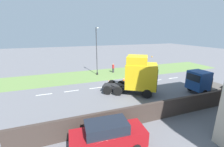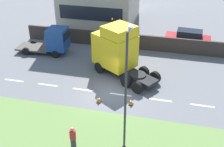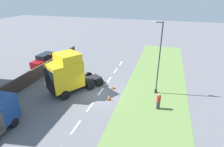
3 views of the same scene
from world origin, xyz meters
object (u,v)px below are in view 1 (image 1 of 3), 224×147
at_px(traffic_cone_lead, 124,79).
at_px(parked_car, 108,136).
at_px(lamp_post, 97,53).
at_px(flatbed_truck, 201,82).
at_px(lorry_cab, 139,75).
at_px(traffic_cone_trailing, 109,81).
at_px(pedestrian, 113,68).

bearing_deg(traffic_cone_lead, parked_car, -28.53).
height_order(lamp_post, traffic_cone_lead, lamp_post).
bearing_deg(parked_car, flatbed_truck, 113.58).
bearing_deg(lamp_post, lorry_cab, 15.30).
height_order(lorry_cab, traffic_cone_trailing, lorry_cab).
xyz_separation_m(flatbed_truck, pedestrian, (-12.43, -6.62, -0.63)).
bearing_deg(parked_car, pedestrian, 162.35).
height_order(pedestrian, traffic_cone_lead, pedestrian).
bearing_deg(lorry_cab, parked_car, -8.04).
bearing_deg(pedestrian, flatbed_truck, 28.04).
bearing_deg(traffic_cone_trailing, parked_car, -19.09).
xyz_separation_m(traffic_cone_lead, traffic_cone_trailing, (0.27, -2.49, 0.00)).
xyz_separation_m(lamp_post, traffic_cone_lead, (4.57, 2.92, -3.47)).
bearing_deg(pedestrian, traffic_cone_lead, -2.19).
bearing_deg(parked_car, traffic_cone_lead, 155.35).
bearing_deg(traffic_cone_trailing, flatbed_truck, 52.79).
distance_m(flatbed_truck, pedestrian, 14.10).
bearing_deg(lamp_post, traffic_cone_lead, 32.63).
xyz_separation_m(lorry_cab, parked_car, (7.24, -6.27, -1.33)).
relative_size(lorry_cab, traffic_cone_trailing, 11.21).
xyz_separation_m(lorry_cab, lamp_post, (-9.48, -2.59, 1.47)).
distance_m(lorry_cab, pedestrian, 10.12).
relative_size(parked_car, traffic_cone_lead, 8.35).
distance_m(lorry_cab, traffic_cone_lead, 5.31).
bearing_deg(lorry_cab, flatbed_truck, 104.06).
height_order(flatbed_truck, lamp_post, lamp_post).
relative_size(lorry_cab, parked_car, 1.34).
distance_m(lorry_cab, flatbed_truck, 7.59).
xyz_separation_m(flatbed_truck, traffic_cone_lead, (-7.34, -6.81, -1.17)).
distance_m(flatbed_truck, parked_car, 14.26).
relative_size(lorry_cab, flatbed_truck, 1.18).
bearing_deg(pedestrian, lorry_cab, -3.02).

